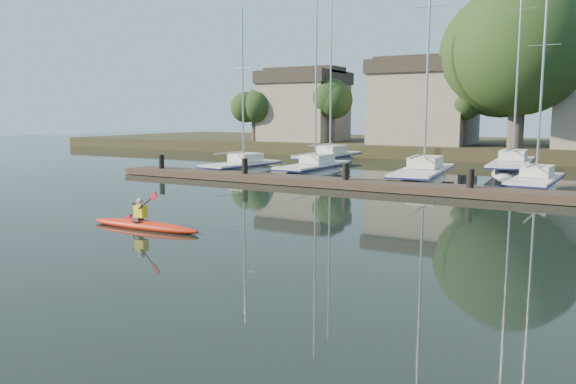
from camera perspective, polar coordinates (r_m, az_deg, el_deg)
The scene contains 10 objects.
ground at distance 14.47m, azimuth -5.68°, elevation -6.53°, with size 160.00×160.00×0.00m, color black.
kayak at distance 18.38m, azimuth -14.45°, elevation -3.11°, with size 4.29×0.83×1.37m.
dock at distance 26.91m, azimuth 11.72°, elevation 0.50°, with size 34.00×2.00×1.80m.
sailboat_0 at distance 35.51m, azimuth -4.73°, elevation 1.77°, with size 2.77×7.30×11.29m.
sailboat_1 at distance 34.40m, azimuth 2.63°, elevation 1.59°, with size 2.17×8.15×13.26m.
sailboat_2 at distance 31.58m, azimuth 13.53°, elevation 0.78°, with size 3.01×9.75×15.89m.
sailboat_3 at distance 29.80m, azimuth 23.76°, elevation -0.04°, with size 2.34×7.47×11.89m.
sailboat_5 at distance 42.50m, azimuth 4.13°, elevation 2.77°, with size 2.38×9.40×15.49m.
sailboat_6 at distance 38.65m, azimuth 21.76°, elevation 1.70°, with size 2.77×10.95×17.26m.
shore at distance 52.14m, azimuth 22.51°, elevation 6.91°, with size 90.00×25.25×12.75m.
Camera 1 is at (8.10, -11.44, 3.60)m, focal length 35.00 mm.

